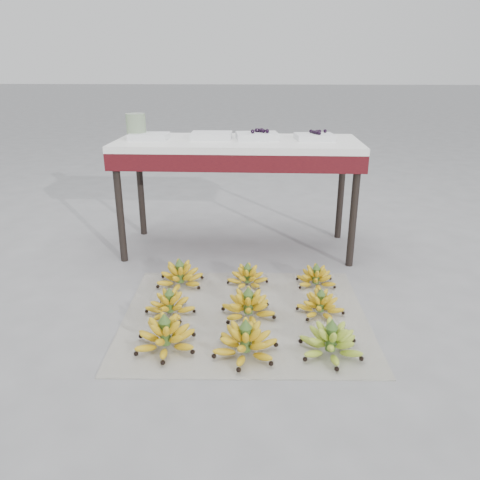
{
  "coord_description": "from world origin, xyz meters",
  "views": [
    {
      "loc": [
        0.11,
        -2.16,
        1.23
      ],
      "look_at": [
        -0.02,
        0.29,
        0.3
      ],
      "focal_mm": 35.0,
      "sensor_mm": 36.0,
      "label": 1
    }
  ],
  "objects_px": {
    "tray_left": "(211,136)",
    "bunch_front_center": "(246,342)",
    "bunch_back_center": "(248,277)",
    "tray_right": "(257,136)",
    "bunch_front_right": "(331,342)",
    "bunch_mid_center": "(248,306)",
    "bunch_mid_left": "(170,305)",
    "bunch_back_left": "(180,276)",
    "glass_jar": "(136,126)",
    "newspaper_mat": "(245,316)",
    "tray_far_right": "(315,137)",
    "tray_far_left": "(149,136)",
    "bunch_back_right": "(316,278)",
    "bunch_front_left": "(165,336)",
    "vendor_table": "(238,153)",
    "bunch_mid_right": "(320,305)"
  },
  "relations": [
    {
      "from": "newspaper_mat",
      "to": "tray_far_left",
      "type": "distance_m",
      "value": 1.41
    },
    {
      "from": "bunch_mid_center",
      "to": "bunch_front_left",
      "type": "bearing_deg",
      "value": -163.39
    },
    {
      "from": "newspaper_mat",
      "to": "bunch_mid_left",
      "type": "height_order",
      "value": "bunch_mid_left"
    },
    {
      "from": "vendor_table",
      "to": "tray_far_left",
      "type": "distance_m",
      "value": 0.59
    },
    {
      "from": "tray_left",
      "to": "tray_far_right",
      "type": "distance_m",
      "value": 0.68
    },
    {
      "from": "bunch_mid_left",
      "to": "glass_jar",
      "type": "distance_m",
      "value": 1.32
    },
    {
      "from": "bunch_mid_left",
      "to": "bunch_back_left",
      "type": "relative_size",
      "value": 0.76
    },
    {
      "from": "bunch_mid_left",
      "to": "tray_left",
      "type": "xyz_separation_m",
      "value": [
        0.12,
        1.01,
        0.73
      ]
    },
    {
      "from": "bunch_mid_center",
      "to": "glass_jar",
      "type": "bearing_deg",
      "value": 105.07
    },
    {
      "from": "bunch_back_left",
      "to": "tray_left",
      "type": "relative_size",
      "value": 1.32
    },
    {
      "from": "bunch_back_right",
      "to": "tray_right",
      "type": "height_order",
      "value": "tray_right"
    },
    {
      "from": "bunch_front_left",
      "to": "bunch_front_center",
      "type": "bearing_deg",
      "value": -25.21
    },
    {
      "from": "newspaper_mat",
      "to": "glass_jar",
      "type": "bearing_deg",
      "value": 127.86
    },
    {
      "from": "bunch_front_left",
      "to": "bunch_back_center",
      "type": "distance_m",
      "value": 0.76
    },
    {
      "from": "bunch_front_right",
      "to": "bunch_mid_center",
      "type": "bearing_deg",
      "value": 122.56
    },
    {
      "from": "tray_left",
      "to": "tray_right",
      "type": "height_order",
      "value": "tray_right"
    },
    {
      "from": "bunch_front_right",
      "to": "tray_right",
      "type": "relative_size",
      "value": 1.23
    },
    {
      "from": "newspaper_mat",
      "to": "bunch_mid_center",
      "type": "relative_size",
      "value": 3.39
    },
    {
      "from": "bunch_front_right",
      "to": "glass_jar",
      "type": "bearing_deg",
      "value": 113.67
    },
    {
      "from": "bunch_mid_center",
      "to": "bunch_back_left",
      "type": "xyz_separation_m",
      "value": [
        -0.41,
        0.35,
        0.0
      ]
    },
    {
      "from": "bunch_front_center",
      "to": "bunch_back_left",
      "type": "relative_size",
      "value": 1.03
    },
    {
      "from": "bunch_front_right",
      "to": "bunch_mid_center",
      "type": "height_order",
      "value": "bunch_front_right"
    },
    {
      "from": "tray_far_left",
      "to": "tray_far_right",
      "type": "bearing_deg",
      "value": 2.02
    },
    {
      "from": "bunch_front_center",
      "to": "bunch_front_right",
      "type": "relative_size",
      "value": 1.0
    },
    {
      "from": "bunch_back_right",
      "to": "tray_far_right",
      "type": "relative_size",
      "value": 1.12
    },
    {
      "from": "bunch_front_center",
      "to": "bunch_front_right",
      "type": "height_order",
      "value": "bunch_front_center"
    },
    {
      "from": "bunch_back_left",
      "to": "bunch_back_right",
      "type": "distance_m",
      "value": 0.8
    },
    {
      "from": "bunch_front_center",
      "to": "bunch_mid_left",
      "type": "relative_size",
      "value": 1.35
    },
    {
      "from": "bunch_front_left",
      "to": "bunch_mid_center",
      "type": "xyz_separation_m",
      "value": [
        0.37,
        0.31,
        -0.0
      ]
    },
    {
      "from": "bunch_front_right",
      "to": "tray_right",
      "type": "bearing_deg",
      "value": 87.36
    },
    {
      "from": "bunch_back_center",
      "to": "bunch_back_right",
      "type": "bearing_deg",
      "value": 1.4
    },
    {
      "from": "bunch_mid_left",
      "to": "bunch_back_left",
      "type": "xyz_separation_m",
      "value": [
        -0.01,
        0.35,
        0.01
      ]
    },
    {
      "from": "bunch_front_center",
      "to": "glass_jar",
      "type": "height_order",
      "value": "glass_jar"
    },
    {
      "from": "bunch_mid_right",
      "to": "glass_jar",
      "type": "relative_size",
      "value": 1.73
    },
    {
      "from": "newspaper_mat",
      "to": "bunch_back_right",
      "type": "relative_size",
      "value": 4.16
    },
    {
      "from": "bunch_front_center",
      "to": "newspaper_mat",
      "type": "bearing_deg",
      "value": 78.37
    },
    {
      "from": "bunch_front_left",
      "to": "vendor_table",
      "type": "relative_size",
      "value": 0.24
    },
    {
      "from": "bunch_mid_left",
      "to": "tray_far_left",
      "type": "xyz_separation_m",
      "value": [
        -0.29,
        0.96,
        0.73
      ]
    },
    {
      "from": "tray_left",
      "to": "bunch_back_center",
      "type": "bearing_deg",
      "value": -67.2
    },
    {
      "from": "bunch_front_right",
      "to": "tray_far_left",
      "type": "height_order",
      "value": "tray_far_left"
    },
    {
      "from": "vendor_table",
      "to": "bunch_mid_left",
      "type": "bearing_deg",
      "value": -106.92
    },
    {
      "from": "bunch_front_right",
      "to": "tray_left",
      "type": "xyz_separation_m",
      "value": [
        -0.67,
        1.32,
        0.72
      ]
    },
    {
      "from": "bunch_front_right",
      "to": "bunch_mid_right",
      "type": "bearing_deg",
      "value": 73.01
    },
    {
      "from": "vendor_table",
      "to": "tray_right",
      "type": "relative_size",
      "value": 5.36
    },
    {
      "from": "newspaper_mat",
      "to": "glass_jar",
      "type": "relative_size",
      "value": 7.68
    },
    {
      "from": "tray_far_left",
      "to": "bunch_back_left",
      "type": "bearing_deg",
      "value": -65.41
    },
    {
      "from": "bunch_mid_center",
      "to": "glass_jar",
      "type": "xyz_separation_m",
      "value": [
        -0.78,
        1.0,
        0.78
      ]
    },
    {
      "from": "tray_left",
      "to": "bunch_front_center",
      "type": "bearing_deg",
      "value": -78.01
    },
    {
      "from": "bunch_front_right",
      "to": "bunch_back_right",
      "type": "xyz_separation_m",
      "value": [
        0.0,
        0.69,
        -0.01
      ]
    },
    {
      "from": "bunch_front_right",
      "to": "tray_right",
      "type": "xyz_separation_m",
      "value": [
        -0.36,
        1.31,
        0.72
      ]
    }
  ]
}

